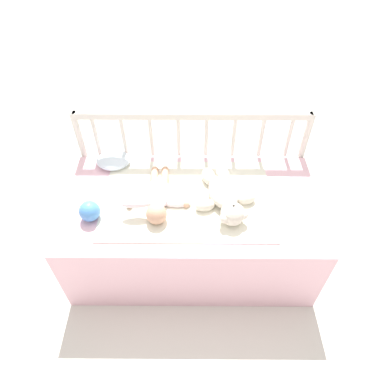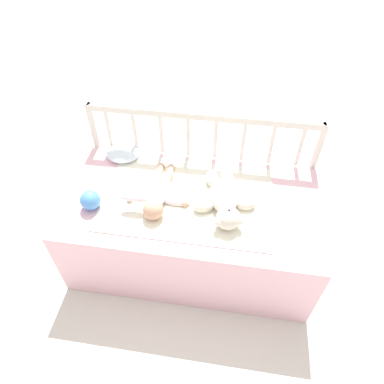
% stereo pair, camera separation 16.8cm
% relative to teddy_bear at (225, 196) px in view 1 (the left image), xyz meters
% --- Properties ---
extents(ground_plane, '(12.00, 12.00, 0.00)m').
position_rel_teddy_bear_xyz_m(ground_plane, '(-0.16, 0.01, -0.50)').
color(ground_plane, silver).
extents(crib_mattress, '(1.29, 0.68, 0.46)m').
position_rel_teddy_bear_xyz_m(crib_mattress, '(-0.16, 0.01, -0.28)').
color(crib_mattress, '#EDB7C6').
rests_on(crib_mattress, ground_plane).
extents(crib_rail, '(1.29, 0.04, 0.74)m').
position_rel_teddy_bear_xyz_m(crib_rail, '(-0.16, 0.37, 0.03)').
color(crib_rail, beige).
rests_on(crib_rail, ground_plane).
extents(blanket, '(0.85, 0.56, 0.01)m').
position_rel_teddy_bear_xyz_m(blanket, '(-0.18, 0.03, -0.04)').
color(blanket, silver).
rests_on(blanket, crib_mattress).
extents(teddy_bear, '(0.31, 0.41, 0.12)m').
position_rel_teddy_bear_xyz_m(teddy_bear, '(0.00, 0.00, 0.00)').
color(teddy_bear, silver).
rests_on(teddy_bear, crib_mattress).
extents(baby, '(0.33, 0.41, 0.10)m').
position_rel_teddy_bear_xyz_m(baby, '(-0.33, 0.00, -0.01)').
color(baby, white).
rests_on(baby, crib_mattress).
extents(small_pillow, '(0.19, 0.16, 0.06)m').
position_rel_teddy_bear_xyz_m(small_pillow, '(-0.60, 0.29, -0.02)').
color(small_pillow, silver).
rests_on(small_pillow, crib_mattress).
extents(toy_ball, '(0.10, 0.10, 0.10)m').
position_rel_teddy_bear_xyz_m(toy_ball, '(-0.64, -0.10, 0.00)').
color(toy_ball, '#4C8CDB').
rests_on(toy_ball, crib_mattress).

